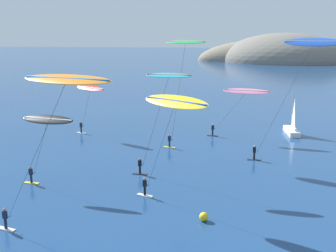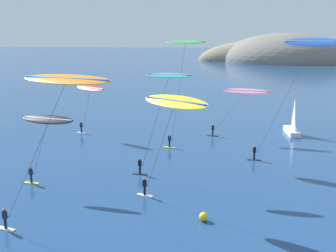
{
  "view_description": "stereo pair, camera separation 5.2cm",
  "coord_description": "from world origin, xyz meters",
  "px_view_note": "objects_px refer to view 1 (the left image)",
  "views": [
    {
      "loc": [
        -1.09,
        -18.01,
        14.56
      ],
      "look_at": [
        -5.44,
        24.64,
        4.5
      ],
      "focal_mm": 45.0,
      "sensor_mm": 36.0,
      "label": 1
    },
    {
      "loc": [
        -1.04,
        -18.0,
        14.56
      ],
      "look_at": [
        -5.44,
        24.64,
        4.5
      ],
      "focal_mm": 45.0,
      "sensor_mm": 36.0,
      "label": 2
    }
  ],
  "objects_px": {
    "kitesurfer_blue": "(310,50)",
    "sailboat_near": "(291,129)",
    "kitesurfer_orange": "(62,91)",
    "kitesurfer_yellow": "(173,108)",
    "kitesurfer_red": "(89,92)",
    "kitesurfer_green": "(184,51)",
    "marker_buoy": "(204,217)",
    "kitesurfer_pink": "(244,94)",
    "kitesurfer_black": "(46,125)",
    "kitesurfer_cyan": "(166,86)"
  },
  "relations": [
    {
      "from": "marker_buoy",
      "to": "kitesurfer_yellow",
      "type": "bearing_deg",
      "value": 134.71
    },
    {
      "from": "kitesurfer_pink",
      "to": "kitesurfer_blue",
      "type": "xyz_separation_m",
      "value": [
        5.66,
        -10.3,
        6.28
      ]
    },
    {
      "from": "marker_buoy",
      "to": "kitesurfer_cyan",
      "type": "bearing_deg",
      "value": 112.57
    },
    {
      "from": "kitesurfer_orange",
      "to": "marker_buoy",
      "type": "distance_m",
      "value": 14.43
    },
    {
      "from": "kitesurfer_yellow",
      "to": "sailboat_near",
      "type": "bearing_deg",
      "value": 61.46
    },
    {
      "from": "kitesurfer_orange",
      "to": "kitesurfer_yellow",
      "type": "distance_m",
      "value": 9.82
    },
    {
      "from": "sailboat_near",
      "to": "kitesurfer_blue",
      "type": "relative_size",
      "value": 0.44
    },
    {
      "from": "sailboat_near",
      "to": "kitesurfer_yellow",
      "type": "height_order",
      "value": "kitesurfer_yellow"
    },
    {
      "from": "kitesurfer_cyan",
      "to": "kitesurfer_yellow",
      "type": "distance_m",
      "value": 7.13
    },
    {
      "from": "sailboat_near",
      "to": "kitesurfer_red",
      "type": "xyz_separation_m",
      "value": [
        -27.75,
        -4.1,
        5.41
      ]
    },
    {
      "from": "sailboat_near",
      "to": "kitesurfer_green",
      "type": "distance_m",
      "value": 21.0
    },
    {
      "from": "kitesurfer_cyan",
      "to": "kitesurfer_blue",
      "type": "distance_m",
      "value": 15.75
    },
    {
      "from": "kitesurfer_cyan",
      "to": "kitesurfer_orange",
      "type": "xyz_separation_m",
      "value": [
        -5.16,
        -13.92,
        1.51
      ]
    },
    {
      "from": "kitesurfer_red",
      "to": "kitesurfer_blue",
      "type": "height_order",
      "value": "kitesurfer_blue"
    },
    {
      "from": "kitesurfer_orange",
      "to": "kitesurfer_blue",
      "type": "distance_m",
      "value": 27.66
    },
    {
      "from": "kitesurfer_pink",
      "to": "sailboat_near",
      "type": "bearing_deg",
      "value": 26.83
    },
    {
      "from": "kitesurfer_green",
      "to": "marker_buoy",
      "type": "bearing_deg",
      "value": -81.47
    },
    {
      "from": "sailboat_near",
      "to": "marker_buoy",
      "type": "relative_size",
      "value": 8.46
    },
    {
      "from": "kitesurfer_pink",
      "to": "kitesurfer_black",
      "type": "height_order",
      "value": "kitesurfer_black"
    },
    {
      "from": "kitesurfer_blue",
      "to": "sailboat_near",
      "type": "bearing_deg",
      "value": 84.44
    },
    {
      "from": "sailboat_near",
      "to": "kitesurfer_yellow",
      "type": "bearing_deg",
      "value": -118.54
    },
    {
      "from": "kitesurfer_green",
      "to": "kitesurfer_cyan",
      "type": "bearing_deg",
      "value": -96.84
    },
    {
      "from": "kitesurfer_cyan",
      "to": "kitesurfer_blue",
      "type": "relative_size",
      "value": 0.76
    },
    {
      "from": "kitesurfer_cyan",
      "to": "kitesurfer_green",
      "type": "distance_m",
      "value": 9.92
    },
    {
      "from": "sailboat_near",
      "to": "kitesurfer_pink",
      "type": "bearing_deg",
      "value": -153.17
    },
    {
      "from": "kitesurfer_orange",
      "to": "kitesurfer_pink",
      "type": "bearing_deg",
      "value": 65.04
    },
    {
      "from": "kitesurfer_orange",
      "to": "kitesurfer_pink",
      "type": "xyz_separation_m",
      "value": [
        13.88,
        29.81,
        -4.62
      ]
    },
    {
      "from": "kitesurfer_red",
      "to": "kitesurfer_green",
      "type": "relative_size",
      "value": 0.53
    },
    {
      "from": "kitesurfer_yellow",
      "to": "kitesurfer_blue",
      "type": "height_order",
      "value": "kitesurfer_blue"
    },
    {
      "from": "sailboat_near",
      "to": "kitesurfer_red",
      "type": "distance_m",
      "value": 28.57
    },
    {
      "from": "kitesurfer_green",
      "to": "kitesurfer_pink",
      "type": "distance_m",
      "value": 11.6
    },
    {
      "from": "kitesurfer_red",
      "to": "kitesurfer_black",
      "type": "distance_m",
      "value": 19.0
    },
    {
      "from": "sailboat_near",
      "to": "marker_buoy",
      "type": "distance_m",
      "value": 31.32
    },
    {
      "from": "kitesurfer_red",
      "to": "marker_buoy",
      "type": "height_order",
      "value": "kitesurfer_red"
    },
    {
      "from": "kitesurfer_yellow",
      "to": "kitesurfer_black",
      "type": "distance_m",
      "value": 12.66
    },
    {
      "from": "kitesurfer_yellow",
      "to": "kitesurfer_black",
      "type": "bearing_deg",
      "value": 164.36
    },
    {
      "from": "kitesurfer_pink",
      "to": "kitesurfer_black",
      "type": "xyz_separation_m",
      "value": [
        -19.3,
        -19.5,
        -0.13
      ]
    },
    {
      "from": "marker_buoy",
      "to": "kitesurfer_pink",
      "type": "bearing_deg",
      "value": 79.48
    },
    {
      "from": "sailboat_near",
      "to": "kitesurfer_orange",
      "type": "bearing_deg",
      "value": -122.05
    },
    {
      "from": "kitesurfer_red",
      "to": "kitesurfer_orange",
      "type": "height_order",
      "value": "kitesurfer_orange"
    },
    {
      "from": "kitesurfer_orange",
      "to": "kitesurfer_yellow",
      "type": "relative_size",
      "value": 1.25
    },
    {
      "from": "kitesurfer_pink",
      "to": "marker_buoy",
      "type": "bearing_deg",
      "value": -100.52
    },
    {
      "from": "kitesurfer_red",
      "to": "kitesurfer_yellow",
      "type": "xyz_separation_m",
      "value": [
        13.4,
        -22.29,
        2.29
      ]
    },
    {
      "from": "kitesurfer_orange",
      "to": "kitesurfer_red",
      "type": "bearing_deg",
      "value": 103.2
    },
    {
      "from": "kitesurfer_cyan",
      "to": "marker_buoy",
      "type": "height_order",
      "value": "kitesurfer_cyan"
    },
    {
      "from": "kitesurfer_green",
      "to": "kitesurfer_red",
      "type": "bearing_deg",
      "value": 155.84
    },
    {
      "from": "kitesurfer_green",
      "to": "kitesurfer_blue",
      "type": "height_order",
      "value": "kitesurfer_blue"
    },
    {
      "from": "kitesurfer_cyan",
      "to": "kitesurfer_yellow",
      "type": "relative_size",
      "value": 1.11
    },
    {
      "from": "kitesurfer_cyan",
      "to": "kitesurfer_blue",
      "type": "height_order",
      "value": "kitesurfer_blue"
    },
    {
      "from": "kitesurfer_red",
      "to": "kitesurfer_blue",
      "type": "distance_m",
      "value": 28.83
    }
  ]
}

